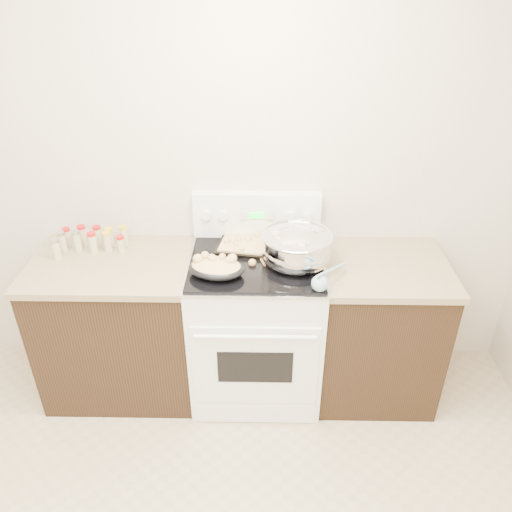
{
  "coord_description": "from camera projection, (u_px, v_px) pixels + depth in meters",
  "views": [
    {
      "loc": [
        0.39,
        -0.98,
        2.4
      ],
      "look_at": [
        0.35,
        1.37,
        1.0
      ],
      "focal_mm": 35.0,
      "sensor_mm": 36.0,
      "label": 1
    }
  ],
  "objects": [
    {
      "name": "room_shell",
      "position": [
        101.0,
        294.0,
        1.2
      ],
      "size": [
        4.1,
        3.6,
        2.75
      ],
      "color": "beige",
      "rests_on": "ground"
    },
    {
      "name": "blue_ladle",
      "position": [
        321.0,
        282.0,
        2.55
      ],
      "size": [
        0.2,
        0.25,
        0.11
      ],
      "color": "#79ACB5",
      "rests_on": "kitchen_range"
    },
    {
      "name": "spice_jars",
      "position": [
        90.0,
        240.0,
        2.93
      ],
      "size": [
        0.39,
        0.23,
        0.13
      ],
      "color": "#BFB28C",
      "rests_on": "counter_left"
    },
    {
      "name": "counter_right",
      "position": [
        375.0,
        328.0,
        3.05
      ],
      "size": [
        0.73,
        0.67,
        0.92
      ],
      "color": "black",
      "rests_on": "ground"
    },
    {
      "name": "wooden_spoon",
      "position": [
        255.0,
        259.0,
        2.79
      ],
      "size": [
        0.1,
        0.25,
        0.04
      ],
      "color": "tan",
      "rests_on": "kitchen_range"
    },
    {
      "name": "roasting_pan",
      "position": [
        216.0,
        267.0,
        2.65
      ],
      "size": [
        0.34,
        0.26,
        0.11
      ],
      "color": "black",
      "rests_on": "kitchen_range"
    },
    {
      "name": "mixing_bowl",
      "position": [
        296.0,
        249.0,
        2.74
      ],
      "size": [
        0.45,
        0.45,
        0.23
      ],
      "color": "silver",
      "rests_on": "kitchen_range"
    },
    {
      "name": "kitchen_range",
      "position": [
        256.0,
        323.0,
        3.04
      ],
      "size": [
        0.78,
        0.73,
        1.22
      ],
      "color": "white",
      "rests_on": "ground"
    },
    {
      "name": "counter_left",
      "position": [
        122.0,
        325.0,
        3.07
      ],
      "size": [
        0.93,
        0.67,
        0.92
      ],
      "color": "black",
      "rests_on": "ground"
    },
    {
      "name": "baking_sheet",
      "position": [
        251.0,
        245.0,
        2.92
      ],
      "size": [
        0.42,
        0.33,
        0.06
      ],
      "color": "black",
      "rests_on": "kitchen_range"
    }
  ]
}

